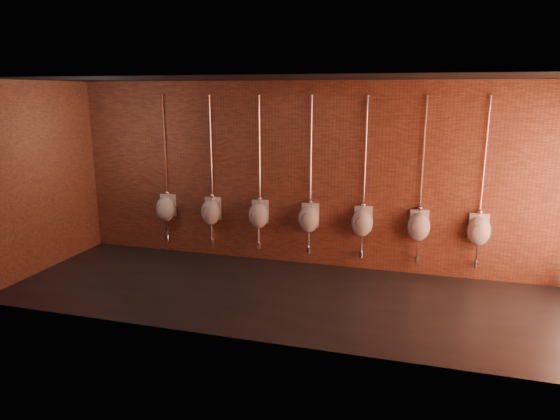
{
  "coord_description": "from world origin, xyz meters",
  "views": [
    {
      "loc": [
        1.95,
        -6.84,
        3.02
      ],
      "look_at": [
        -0.27,
        0.9,
        1.1
      ],
      "focal_mm": 32.0,
      "sensor_mm": 36.0,
      "label": 1
    }
  ],
  "objects": [
    {
      "name": "ground",
      "position": [
        0.0,
        0.0,
        0.0
      ],
      "size": [
        8.5,
        8.5,
        0.0
      ],
      "primitive_type": "plane",
      "color": "black",
      "rests_on": "ground"
    },
    {
      "name": "room_shell",
      "position": [
        0.0,
        0.0,
        2.01
      ],
      "size": [
        8.54,
        3.04,
        3.22
      ],
      "color": "black",
      "rests_on": "ground"
    },
    {
      "name": "urinal_0",
      "position": [
        -2.65,
        1.37,
        0.88
      ],
      "size": [
        0.39,
        0.35,
        2.71
      ],
      "color": "silver",
      "rests_on": "ground"
    },
    {
      "name": "urinal_1",
      "position": [
        -1.73,
        1.37,
        0.88
      ],
      "size": [
        0.39,
        0.35,
        2.71
      ],
      "color": "silver",
      "rests_on": "ground"
    },
    {
      "name": "urinal_2",
      "position": [
        -0.81,
        1.37,
        0.88
      ],
      "size": [
        0.39,
        0.35,
        2.71
      ],
      "color": "silver",
      "rests_on": "ground"
    },
    {
      "name": "urinal_3",
      "position": [
        0.12,
        1.37,
        0.88
      ],
      "size": [
        0.39,
        0.35,
        2.71
      ],
      "color": "silver",
      "rests_on": "ground"
    },
    {
      "name": "urinal_4",
      "position": [
        1.04,
        1.37,
        0.88
      ],
      "size": [
        0.39,
        0.35,
        2.71
      ],
      "color": "silver",
      "rests_on": "ground"
    },
    {
      "name": "urinal_5",
      "position": [
        1.96,
        1.37,
        0.88
      ],
      "size": [
        0.39,
        0.35,
        2.71
      ],
      "color": "silver",
      "rests_on": "ground"
    },
    {
      "name": "urinal_6",
      "position": [
        2.89,
        1.37,
        0.88
      ],
      "size": [
        0.39,
        0.35,
        2.71
      ],
      "color": "silver",
      "rests_on": "ground"
    }
  ]
}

